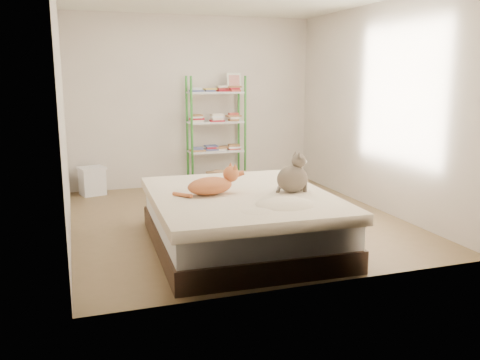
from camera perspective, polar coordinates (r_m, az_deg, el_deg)
name	(u,v)px	position (r m, az deg, el deg)	size (l,w,h in m)	color
room	(235,111)	(5.96, -0.59, 7.75)	(3.81, 4.21, 2.61)	olive
bed	(240,220)	(5.15, 0.00, -4.46)	(1.80, 2.22, 0.55)	#41291D
orange_cat	(210,184)	(5.00, -3.39, -0.41)	(0.55, 0.30, 0.22)	#DE7043
grey_cat	(292,173)	(5.12, 5.90, 0.80)	(0.29, 0.34, 0.39)	#786653
shelf_unit	(216,129)	(7.88, -2.66, 5.76)	(0.88, 0.36, 1.74)	green
cardboard_box	(230,185)	(7.17, -1.18, -0.60)	(0.65, 0.68, 0.42)	#A97546
white_bin	(92,181)	(7.67, -16.26, -0.07)	(0.43, 0.40, 0.41)	white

